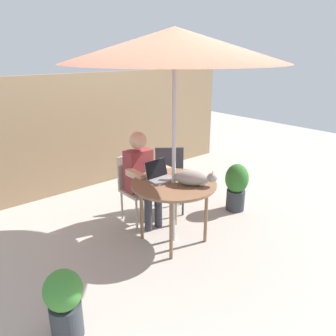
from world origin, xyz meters
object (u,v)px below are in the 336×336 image
object	(u,v)px
chair_empty	(170,174)
potted_plant_by_chair	(64,302)
chair_occupied	(135,183)
potted_plant_near_fence	(236,185)
patio_table	(174,188)
patio_umbrella	(175,45)
laptop	(159,174)
cat	(194,178)
person_seated	(142,174)

from	to	relation	value
chair_empty	potted_plant_by_chair	size ratio (longest dim) A/B	1.45
chair_occupied	potted_plant_near_fence	bearing A→B (deg)	-30.65
patio_table	chair_occupied	bearing A→B (deg)	90.00
potted_plant_by_chair	patio_table	bearing A→B (deg)	18.30
patio_table	chair_empty	size ratio (longest dim) A/B	1.11
patio_umbrella	potted_plant_by_chair	xyz separation A→B (m)	(-1.59, -0.52, -1.89)
laptop	patio_umbrella	bearing A→B (deg)	-74.87
potted_plant_near_fence	chair_occupied	bearing A→B (deg)	149.35
chair_occupied	cat	size ratio (longest dim) A/B	1.59
patio_table	cat	size ratio (longest dim) A/B	1.77
cat	person_seated	bearing A→B (deg)	98.87
patio_umbrella	potted_plant_by_chair	bearing A→B (deg)	-161.70
potted_plant_near_fence	potted_plant_by_chair	xyz separation A→B (m)	(-2.81, -0.57, -0.05)
chair_empty	cat	bearing A→B (deg)	-114.95
chair_occupied	potted_plant_by_chair	xyz separation A→B (m)	(-1.59, -1.30, -0.18)
patio_table	potted_plant_by_chair	world-z (taller)	patio_table
laptop	potted_plant_by_chair	bearing A→B (deg)	-154.76
chair_occupied	potted_plant_near_fence	distance (m)	1.43
chair_occupied	chair_empty	world-z (taller)	same
person_seated	cat	bearing A→B (deg)	-81.13
chair_occupied	chair_empty	size ratio (longest dim) A/B	1.00
chair_empty	potted_plant_by_chair	xyz separation A→B (m)	(-2.13, -1.23, -0.18)
patio_table	laptop	world-z (taller)	laptop
patio_table	potted_plant_near_fence	bearing A→B (deg)	2.25
person_seated	potted_plant_near_fence	xyz separation A→B (m)	(1.22, -0.57, -0.31)
patio_table	chair_occupied	world-z (taller)	chair_occupied
patio_umbrella	chair_empty	bearing A→B (deg)	52.29
patio_umbrella	person_seated	world-z (taller)	patio_umbrella
laptop	person_seated	bearing A→B (deg)	82.69
laptop	patio_table	bearing A→B (deg)	-74.87
patio_table	laptop	bearing A→B (deg)	105.13
chair_occupied	potted_plant_near_fence	xyz separation A→B (m)	(1.22, -0.72, -0.14)
patio_umbrella	chair_occupied	world-z (taller)	patio_umbrella
person_seated	cat	distance (m)	0.83
patio_umbrella	laptop	xyz separation A→B (m)	(-0.05, 0.20, -1.40)
chair_empty	potted_plant_near_fence	size ratio (longest dim) A/B	1.28
potted_plant_by_chair	person_seated	bearing A→B (deg)	35.70
laptop	chair_empty	bearing A→B (deg)	40.34
potted_plant_near_fence	potted_plant_by_chair	size ratio (longest dim) A/B	1.13
chair_occupied	laptop	world-z (taller)	laptop
cat	potted_plant_by_chair	size ratio (longest dim) A/B	0.91
patio_table	patio_umbrella	world-z (taller)	patio_umbrella
person_seated	laptop	world-z (taller)	person_seated
chair_empty	cat	xyz separation A→B (m)	(-0.42, -0.91, 0.32)
chair_empty	potted_plant_near_fence	bearing A→B (deg)	-44.42
patio_umbrella	potted_plant_near_fence	world-z (taller)	patio_umbrella
potted_plant_near_fence	patio_umbrella	bearing A→B (deg)	-177.75
patio_umbrella	potted_plant_by_chair	size ratio (longest dim) A/B	3.94
person_seated	potted_plant_by_chair	distance (m)	1.99
patio_table	potted_plant_by_chair	bearing A→B (deg)	-161.70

